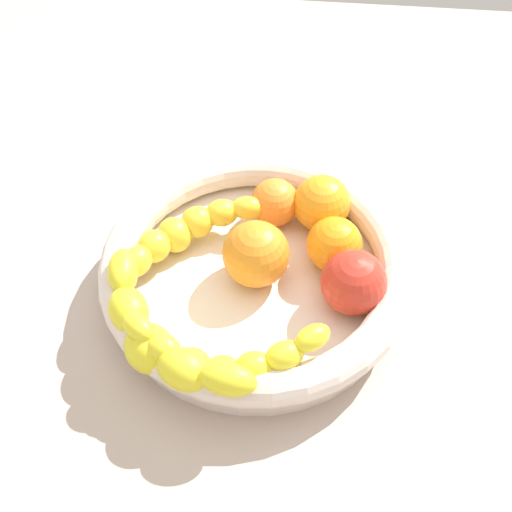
# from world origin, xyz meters

# --- Properties ---
(kitchen_counter) EXTENTS (1.20, 1.20, 0.03)m
(kitchen_counter) POSITION_xyz_m (0.00, 0.00, 0.01)
(kitchen_counter) COLOR #B4A194
(kitchen_counter) RESTS_ON ground
(fruit_bowl) EXTENTS (0.31, 0.31, 0.06)m
(fruit_bowl) POSITION_xyz_m (0.00, 0.00, 0.06)
(fruit_bowl) COLOR silver
(fruit_bowl) RESTS_ON kitchen_counter
(banana_draped_left) EXTENTS (0.14, 0.14, 0.04)m
(banana_draped_left) POSITION_xyz_m (-0.08, 0.02, 0.08)
(banana_draped_left) COLOR yellow
(banana_draped_left) RESTS_ON fruit_bowl
(banana_draped_right) EXTENTS (0.16, 0.15, 0.05)m
(banana_draped_right) POSITION_xyz_m (-0.08, -0.10, 0.08)
(banana_draped_right) COLOR yellow
(banana_draped_right) RESTS_ON fruit_bowl
(banana_arching_top) EXTENTS (0.19, 0.07, 0.05)m
(banana_arching_top) POSITION_xyz_m (-0.02, -0.12, 0.08)
(banana_arching_top) COLOR yellow
(banana_arching_top) RESTS_ON fruit_bowl
(orange_front) EXTENTS (0.07, 0.07, 0.07)m
(orange_front) POSITION_xyz_m (0.00, 0.00, 0.09)
(orange_front) COLOR orange
(orange_front) RESTS_ON fruit_bowl
(orange_mid_left) EXTENTS (0.05, 0.05, 0.05)m
(orange_mid_left) POSITION_xyz_m (0.01, 0.08, 0.08)
(orange_mid_left) COLOR orange
(orange_mid_left) RESTS_ON fruit_bowl
(orange_mid_right) EXTENTS (0.06, 0.06, 0.06)m
(orange_mid_right) POSITION_xyz_m (0.08, 0.02, 0.08)
(orange_mid_right) COLOR orange
(orange_mid_right) RESTS_ON fruit_bowl
(orange_rear) EXTENTS (0.06, 0.06, 0.06)m
(orange_rear) POSITION_xyz_m (0.06, 0.08, 0.08)
(orange_rear) COLOR orange
(orange_rear) RESTS_ON fruit_bowl
(tomato_red) EXTENTS (0.06, 0.06, 0.06)m
(tomato_red) POSITION_xyz_m (0.09, -0.02, 0.09)
(tomato_red) COLOR red
(tomato_red) RESTS_ON fruit_bowl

